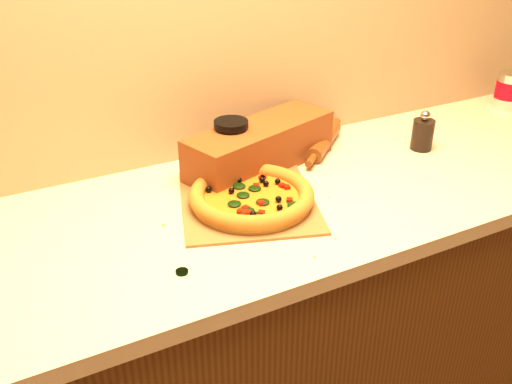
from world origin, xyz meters
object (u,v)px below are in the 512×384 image
pizza_peel (247,198)px  coffee_canister (509,91)px  pepper_grinder (423,134)px  pizza (252,196)px  rolling_pin (324,141)px  dark_jar (232,146)px

pizza_peel → coffee_canister: 1.13m
pizza_peel → coffee_canister: coffee_canister is taller
pizza_peel → pepper_grinder: size_ratio=4.36×
pizza_peel → coffee_canister: size_ratio=4.10×
pizza → rolling_pin: (0.36, 0.21, -0.00)m
pizza_peel → pizza: pizza is taller
pizza → coffee_canister: 1.14m
pizza → rolling_pin: size_ratio=1.14×
pizza_peel → dark_jar: bearing=95.9°
dark_jar → pizza_peel: bearing=-102.7°
rolling_pin → dark_jar: size_ratio=1.83×
pizza → dark_jar: (0.04, 0.20, 0.05)m
coffee_canister → dark_jar: dark_jar is taller
pizza_peel → rolling_pin: (0.35, 0.18, 0.02)m
coffee_canister → pepper_grinder: bearing=-165.8°
dark_jar → rolling_pin: bearing=2.1°
pizza → rolling_pin: pizza is taller
pepper_grinder → rolling_pin: size_ratio=0.45×
rolling_pin → coffee_canister: size_ratio=2.11×
pizza → rolling_pin: bearing=30.7°
pepper_grinder → rolling_pin: (-0.26, 0.14, -0.03)m
pizza_peel → rolling_pin: bearing=45.4°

